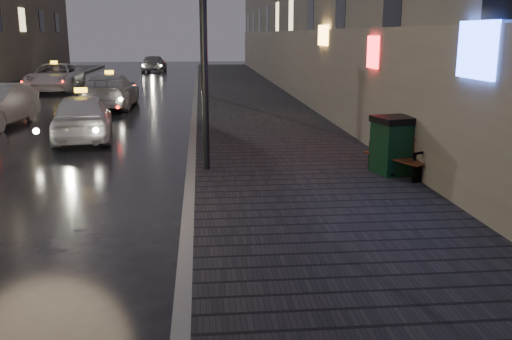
% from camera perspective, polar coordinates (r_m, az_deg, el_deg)
% --- Properties ---
extents(ground, '(120.00, 120.00, 0.00)m').
position_cam_1_polar(ground, '(7.19, -19.54, -12.42)').
color(ground, black).
rests_on(ground, ground).
extents(sidewalk, '(4.60, 58.00, 0.15)m').
position_cam_1_polar(sidewalk, '(27.52, -1.04, 7.26)').
color(sidewalk, black).
rests_on(sidewalk, ground).
extents(curb, '(0.20, 58.00, 0.15)m').
position_cam_1_polar(curb, '(27.44, -6.08, 7.16)').
color(curb, slate).
rests_on(curb, ground).
extents(curb_far, '(0.20, 58.00, 0.15)m').
position_cam_1_polar(curb_far, '(28.92, -24.11, 6.40)').
color(curb_far, slate).
rests_on(curb_far, ground).
extents(lamp_near, '(0.36, 0.36, 5.28)m').
position_cam_1_polar(lamp_near, '(12.28, -5.27, 15.47)').
color(lamp_near, black).
rests_on(lamp_near, sidewalk).
extents(lamp_far, '(0.36, 0.36, 5.28)m').
position_cam_1_polar(lamp_far, '(28.28, -5.51, 14.29)').
color(lamp_far, black).
rests_on(lamp_far, sidewalk).
extents(bench, '(1.14, 1.67, 0.81)m').
position_cam_1_polar(bench, '(12.34, 14.27, 1.39)').
color(bench, black).
rests_on(bench, sidewalk).
extents(trash_bin, '(0.96, 0.96, 1.21)m').
position_cam_1_polar(trash_bin, '(12.41, 13.61, 2.49)').
color(trash_bin, black).
rests_on(trash_bin, sidewalk).
extents(taxi_near, '(2.19, 4.26, 1.39)m').
position_cam_1_polar(taxi_near, '(17.51, -16.95, 5.15)').
color(taxi_near, silver).
rests_on(taxi_near, ground).
extents(taxi_mid, '(2.01, 4.91, 1.42)m').
position_cam_1_polar(taxi_mid, '(24.99, -14.37, 7.68)').
color(taxi_mid, silver).
rests_on(taxi_mid, ground).
extents(taxi_far, '(2.53, 5.36, 1.48)m').
position_cam_1_polar(taxi_far, '(33.50, -19.45, 8.75)').
color(taxi_far, silver).
rests_on(taxi_far, ground).
extents(car_far, '(2.04, 4.25, 1.40)m').
position_cam_1_polar(car_far, '(48.28, -10.17, 10.46)').
color(car_far, gray).
rests_on(car_far, ground).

